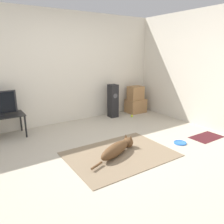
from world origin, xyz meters
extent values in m
plane|color=#BCB29E|center=(0.00, 0.00, 0.00)|extent=(12.00, 12.00, 0.00)
cube|color=silver|center=(0.00, 2.10, 1.27)|extent=(8.00, 0.06, 2.55)
cube|color=silver|center=(2.60, 0.00, 1.27)|extent=(0.06, 8.00, 2.55)
cube|color=#847056|center=(0.19, -0.10, 0.01)|extent=(1.72, 1.26, 0.01)
ellipsoid|color=brown|center=(0.08, -0.12, 0.12)|extent=(0.74, 0.44, 0.22)
sphere|color=brown|center=(0.47, 0.03, 0.11)|extent=(0.18, 0.18, 0.18)
cone|color=brown|center=(0.45, 0.08, 0.21)|extent=(0.06, 0.06, 0.08)
cone|color=brown|center=(0.49, -0.01, 0.21)|extent=(0.06, 0.06, 0.08)
cylinder|color=brown|center=(-0.36, -0.30, 0.06)|extent=(0.23, 0.12, 0.03)
cylinder|color=blue|center=(1.40, -0.36, 0.01)|extent=(0.23, 0.23, 0.02)
torus|color=blue|center=(1.40, -0.36, 0.02)|extent=(0.23, 0.23, 0.02)
cube|color=#A87A4C|center=(2.10, 1.80, 0.19)|extent=(0.52, 0.39, 0.37)
cube|color=#A87A4C|center=(2.08, 1.80, 0.56)|extent=(0.40, 0.29, 0.37)
cube|color=black|center=(1.32, 1.79, 0.43)|extent=(0.22, 0.22, 0.85)
cylinder|color=#4C4C51|center=(1.32, 1.68, 0.58)|extent=(0.12, 0.00, 0.12)
cylinder|color=black|center=(-0.92, 1.56, 0.22)|extent=(0.04, 0.04, 0.44)
cylinder|color=black|center=(-0.92, 2.01, 0.22)|extent=(0.04, 0.04, 0.44)
sphere|color=#C6E033|center=(1.70, 1.47, 0.03)|extent=(0.07, 0.07, 0.07)
sphere|color=#C6E033|center=(1.50, 1.86, 0.03)|extent=(0.07, 0.07, 0.07)
cube|color=#47191E|center=(2.09, -0.44, 0.00)|extent=(0.67, 0.39, 0.01)
camera|label=1|loc=(-1.75, -2.80, 1.66)|focal=35.00mm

